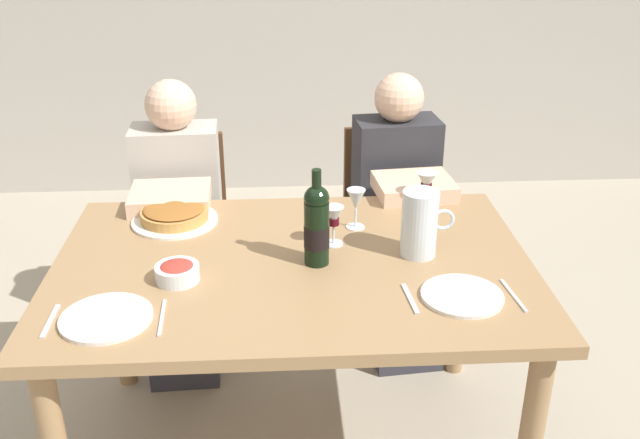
{
  "coord_description": "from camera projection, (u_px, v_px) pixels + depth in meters",
  "views": [
    {
      "loc": [
        -0.03,
        -1.96,
        1.83
      ],
      "look_at": [
        0.09,
        0.08,
        0.87
      ],
      "focal_mm": 39.78,
      "sensor_mm": 36.0,
      "label": 1
    }
  ],
  "objects": [
    {
      "name": "baked_tart",
      "position": [
        174.0,
        215.0,
        2.48
      ],
      "size": [
        0.3,
        0.3,
        0.06
      ],
      "color": "white",
      "rests_on": "dining_table"
    },
    {
      "name": "diner_right",
      "position": [
        401.0,
        210.0,
        2.92
      ],
      "size": [
        0.37,
        0.53,
        1.16
      ],
      "rotation": [
        0.0,
        0.0,
        3.23
      ],
      "color": "#2D2D33",
      "rests_on": "ground"
    },
    {
      "name": "knife_left_setting",
      "position": [
        162.0,
        317.0,
        1.93
      ],
      "size": [
        0.02,
        0.18,
        0.0
      ],
      "primitive_type": "cube",
      "rotation": [
        0.0,
        0.0,
        1.63
      ],
      "color": "silver",
      "rests_on": "dining_table"
    },
    {
      "name": "chair_left",
      "position": [
        185.0,
        223.0,
        3.09
      ],
      "size": [
        0.42,
        0.42,
        0.87
      ],
      "rotation": [
        0.0,
        0.0,
        3.18
      ],
      "color": "brown",
      "rests_on": "ground"
    },
    {
      "name": "wine_bottle",
      "position": [
        317.0,
        225.0,
        2.16
      ],
      "size": [
        0.08,
        0.08,
        0.31
      ],
      "color": "black",
      "rests_on": "dining_table"
    },
    {
      "name": "knife_right_setting",
      "position": [
        513.0,
        295.0,
        2.04
      ],
      "size": [
        0.03,
        0.18,
        0.0
      ],
      "primitive_type": "cube",
      "rotation": [
        0.0,
        0.0,
        1.68
      ],
      "color": "silver",
      "rests_on": "dining_table"
    },
    {
      "name": "dining_table",
      "position": [
        293.0,
        287.0,
        2.26
      ],
      "size": [
        1.5,
        1.0,
        0.76
      ],
      "color": "#9E7A51",
      "rests_on": "ground"
    },
    {
      "name": "dinner_plate_left_setting",
      "position": [
        106.0,
        318.0,
        1.92
      ],
      "size": [
        0.25,
        0.25,
        0.01
      ],
      "primitive_type": "cylinder",
      "color": "white",
      "rests_on": "dining_table"
    },
    {
      "name": "fork_left_setting",
      "position": [
        50.0,
        321.0,
        1.92
      ],
      "size": [
        0.02,
        0.16,
        0.0
      ],
      "primitive_type": "cube",
      "rotation": [
        0.0,
        0.0,
        1.58
      ],
      "color": "silver",
      "rests_on": "dining_table"
    },
    {
      "name": "wine_glass_centre",
      "position": [
        426.0,
        183.0,
        2.54
      ],
      "size": [
        0.07,
        0.07,
        0.14
      ],
      "color": "silver",
      "rests_on": "dining_table"
    },
    {
      "name": "chair_right",
      "position": [
        387.0,
        213.0,
        3.18
      ],
      "size": [
        0.44,
        0.44,
        0.87
      ],
      "rotation": [
        0.0,
        0.0,
        3.23
      ],
      "color": "brown",
      "rests_on": "ground"
    },
    {
      "name": "salad_bowl",
      "position": [
        177.0,
        271.0,
        2.11
      ],
      "size": [
        0.13,
        0.13,
        0.06
      ],
      "color": "silver",
      "rests_on": "dining_table"
    },
    {
      "name": "spoon_right_setting",
      "position": [
        410.0,
        298.0,
        2.02
      ],
      "size": [
        0.03,
        0.16,
        0.0
      ],
      "primitive_type": "cube",
      "rotation": [
        0.0,
        0.0,
        1.65
      ],
      "color": "silver",
      "rests_on": "dining_table"
    },
    {
      "name": "water_pitcher",
      "position": [
        419.0,
        227.0,
        2.23
      ],
      "size": [
        0.17,
        0.12,
        0.22
      ],
      "color": "silver",
      "rests_on": "dining_table"
    },
    {
      "name": "dinner_plate_right_setting",
      "position": [
        462.0,
        296.0,
        2.03
      ],
      "size": [
        0.24,
        0.24,
        0.01
      ],
      "primitive_type": "cylinder",
      "color": "white",
      "rests_on": "dining_table"
    },
    {
      "name": "wine_glass_right_diner",
      "position": [
        356.0,
        201.0,
        2.4
      ],
      "size": [
        0.06,
        0.06,
        0.14
      ],
      "color": "silver",
      "rests_on": "dining_table"
    },
    {
      "name": "diner_left",
      "position": [
        178.0,
        221.0,
        2.83
      ],
      "size": [
        0.35,
        0.51,
        1.16
      ],
      "rotation": [
        0.0,
        0.0,
        3.18
      ],
      "color": "#B7B2A8",
      "rests_on": "ground"
    },
    {
      "name": "wine_glass_left_diner",
      "position": [
        334.0,
        218.0,
        2.29
      ],
      "size": [
        0.07,
        0.07,
        0.13
      ],
      "color": "silver",
      "rests_on": "dining_table"
    }
  ]
}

